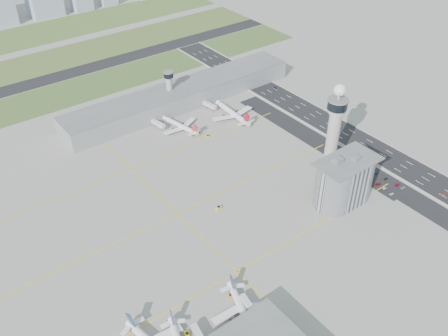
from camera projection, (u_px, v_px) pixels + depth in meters
ground at (258, 214)px, 312.37m from camera, size 1000.00×1000.00×0.00m
grass_strip_0 at (79, 90)px, 447.62m from camera, size 480.00×50.00×0.08m
grass_strip_1 at (48, 62)px, 495.95m from camera, size 480.00×60.00×0.08m
grass_strip_2 at (20, 38)px, 547.51m from camera, size 480.00×70.00×0.08m
runway at (63, 75)px, 471.45m from camera, size 480.00×22.00×0.10m
highway at (377, 151)px, 368.31m from camera, size 28.00×500.00×0.10m
barrier_left at (364, 157)px, 361.17m from camera, size 0.60×500.00×1.20m
barrier_right at (389, 144)px, 374.79m from camera, size 0.60×500.00×1.20m
landside_road at (365, 170)px, 349.70m from camera, size 18.00×260.00×0.08m
parking_lot at (377, 179)px, 340.99m from camera, size 20.00×44.00×0.10m
taxiway_line_h_0 at (237, 272)px, 273.57m from camera, size 260.00×0.60×0.01m
taxiway_line_h_1 at (178, 214)px, 312.23m from camera, size 260.00×0.60×0.01m
taxiway_line_h_2 at (132, 169)px, 350.90m from camera, size 260.00×0.60×0.01m
taxiway_line_v at (178, 214)px, 312.23m from camera, size 0.60×260.00×0.01m
control_tower at (335, 124)px, 331.90m from camera, size 14.00×14.00×64.50m
secondary_tower at (169, 86)px, 412.55m from camera, size 8.60×8.60×31.90m
admin_building at (344, 181)px, 314.47m from camera, size 42.00×24.00×33.50m
terminal_pier at (181, 95)px, 422.56m from camera, size 210.00×32.00×15.80m
airplane_near_c at (243, 309)px, 246.64m from camera, size 43.23×46.88×10.78m
airplane_far_a at (180, 123)px, 390.94m from camera, size 39.86×44.41×10.83m
airplane_far_b at (232, 110)px, 405.63m from camera, size 40.69×47.17×12.71m
jet_bridge_near_2 at (256, 318)px, 245.58m from camera, size 5.39×14.31×5.70m
jet_bridge_far_0 at (153, 122)px, 396.73m from camera, size 5.39×14.31×5.70m
jet_bridge_far_1 at (204, 104)px, 421.06m from camera, size 5.39×14.31×5.70m
tug_1 at (187, 334)px, 240.05m from camera, size 3.36×3.99×1.97m
tug_2 at (230, 296)px, 259.08m from camera, size 2.90×3.48×1.73m
tug_3 at (219, 208)px, 315.43m from camera, size 3.69×2.66×2.05m
tug_4 at (199, 133)px, 386.67m from camera, size 4.39×4.15×2.10m
tug_5 at (208, 136)px, 383.88m from camera, size 2.98×3.47×1.70m
car_lot_0 at (392, 194)px, 327.30m from camera, size 3.66×1.86×1.20m
car_lot_1 at (385, 188)px, 332.26m from camera, size 3.55×1.43×1.15m
car_lot_2 at (378, 184)px, 335.73m from camera, size 4.77×2.51×1.28m
car_lot_3 at (366, 177)px, 341.85m from camera, size 3.97×1.82×1.13m
car_lot_4 at (359, 172)px, 346.19m from camera, size 3.75×1.56×1.27m
car_lot_5 at (351, 168)px, 350.06m from camera, size 4.02×1.69×1.29m
car_lot_6 at (403, 188)px, 332.47m from camera, size 4.32×2.08×1.19m
car_lot_7 at (397, 185)px, 335.22m from camera, size 4.54×2.38×1.26m
car_lot_8 at (386, 179)px, 340.54m from camera, size 3.56×1.70×1.17m
car_lot_9 at (375, 173)px, 345.91m from camera, size 3.97×1.95×1.25m
car_lot_10 at (370, 169)px, 349.65m from camera, size 4.65×2.16×1.29m
car_lot_11 at (364, 166)px, 352.68m from camera, size 4.24×1.93×1.20m
car_hw_0 at (444, 195)px, 326.55m from camera, size 2.00×3.82×1.24m
car_hw_1 at (336, 127)px, 394.85m from camera, size 1.77×3.77×1.19m
car_hw_2 at (275, 88)px, 450.02m from camera, size 2.11×4.10×1.11m
car_hw_4 at (223, 70)px, 479.12m from camera, size 1.63×3.48×1.15m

